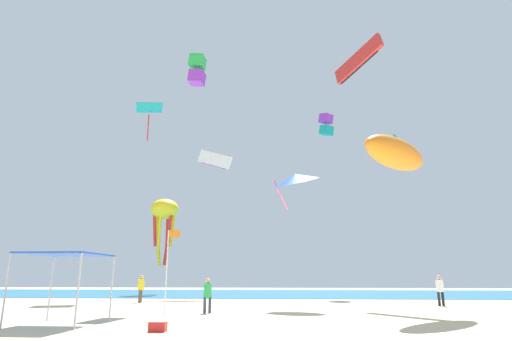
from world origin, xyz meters
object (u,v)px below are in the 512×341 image
(kite_box_green, at_px, (197,70))
(kite_inflatable_orange, at_px, (395,153))
(person_leftmost, at_px, (440,288))
(person_near_tent, at_px, (208,293))
(person_central, at_px, (141,286))
(kite_box_purple, at_px, (326,125))
(kite_delta_blue, at_px, (296,178))
(kite_parafoil_white, at_px, (215,160))
(canopy_tent, at_px, (66,258))
(kite_parafoil_red, at_px, (358,60))
(banner_flag, at_px, (168,264))
(kite_diamond_teal, at_px, (149,109))
(cooler_box, at_px, (158,326))
(kite_octopus_yellow, at_px, (164,213))

(kite_box_green, height_order, kite_inflatable_orange, kite_box_green)
(person_leftmost, bearing_deg, kite_inflatable_orange, 29.59)
(person_near_tent, xyz_separation_m, person_central, (-6.40, 8.45, 0.12))
(person_central, bearing_deg, kite_box_purple, 131.28)
(person_central, xyz_separation_m, kite_delta_blue, (11.10, -3.19, 6.97))
(kite_parafoil_white, bearing_deg, kite_box_green, -58.98)
(canopy_tent, relative_size, person_near_tent, 1.75)
(kite_parafoil_red, bearing_deg, banner_flag, 95.94)
(canopy_tent, bearing_deg, kite_box_purple, 65.52)
(kite_diamond_teal, height_order, kite_box_purple, kite_box_purple)
(canopy_tent, xyz_separation_m, kite_box_purple, (13.15, 28.87, 15.89))
(banner_flag, xyz_separation_m, cooler_box, (1.33, -5.55, -2.19))
(kite_octopus_yellow, bearing_deg, banner_flag, -92.04)
(cooler_box, xyz_separation_m, kite_delta_blue, (4.94, 12.66, 7.91))
(person_leftmost, bearing_deg, person_near_tent, -3.50)
(person_central, relative_size, kite_diamond_teal, 0.53)
(kite_octopus_yellow, bearing_deg, canopy_tent, -99.83)
(banner_flag, relative_size, kite_octopus_yellow, 0.55)
(kite_box_purple, bearing_deg, kite_diamond_teal, 155.28)
(person_central, relative_size, kite_parafoil_white, 0.48)
(person_near_tent, relative_size, banner_flag, 0.43)
(person_central, relative_size, cooler_box, 3.33)
(person_leftmost, xyz_separation_m, cooler_box, (-13.81, -13.75, -0.92))
(banner_flag, distance_m, kite_box_purple, 31.38)
(kite_diamond_teal, bearing_deg, kite_parafoil_red, 58.42)
(person_central, height_order, kite_parafoil_red, kite_parafoil_red)
(kite_delta_blue, bearing_deg, banner_flag, -95.19)
(cooler_box, xyz_separation_m, kite_diamond_teal, (-9.33, 24.06, 17.92))
(banner_flag, distance_m, kite_parafoil_red, 25.76)
(banner_flag, height_order, kite_delta_blue, kite_delta_blue)
(banner_flag, distance_m, kite_octopus_yellow, 27.04)
(kite_box_purple, bearing_deg, person_central, -179.96)
(cooler_box, height_order, kite_parafoil_red, kite_parafoil_red)
(banner_flag, distance_m, kite_delta_blue, 11.08)
(kite_box_purple, bearing_deg, kite_box_green, -171.70)
(banner_flag, distance_m, kite_parafoil_white, 23.98)
(cooler_box, height_order, kite_box_green, kite_box_green)
(kite_inflatable_orange, relative_size, kite_box_purple, 2.06)
(person_near_tent, relative_size, kite_inflatable_orange, 0.31)
(banner_flag, relative_size, kite_box_purple, 1.50)
(person_leftmost, distance_m, kite_delta_blue, 11.35)
(person_near_tent, bearing_deg, person_leftmost, 162.87)
(person_near_tent, relative_size, kite_box_green, 0.68)
(person_central, height_order, kite_diamond_teal, kite_diamond_teal)
(person_leftmost, xyz_separation_m, banner_flag, (-15.14, -8.20, 1.27))
(kite_box_green, xyz_separation_m, kite_parafoil_red, (13.41, 4.03, 2.55))
(kite_diamond_teal, bearing_deg, kite_octopus_yellow, 159.71)
(person_central, bearing_deg, canopy_tent, 4.44)
(kite_octopus_yellow, bearing_deg, kite_box_purple, -19.77)
(kite_parafoil_white, bearing_deg, kite_parafoil_red, 1.41)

